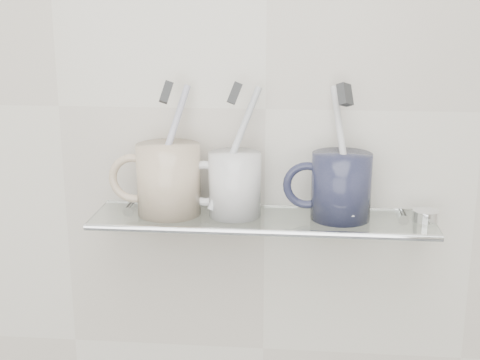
# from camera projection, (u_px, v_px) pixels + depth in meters

# --- Properties ---
(wall_back) EXTENTS (2.50, 0.00, 2.50)m
(wall_back) POSITION_uv_depth(u_px,v_px,m) (266.00, 109.00, 1.00)
(wall_back) COLOR #BEB6A8
(wall_back) RESTS_ON ground
(shelf_glass) EXTENTS (0.50, 0.12, 0.01)m
(shelf_glass) POSITION_uv_depth(u_px,v_px,m) (262.00, 220.00, 0.98)
(shelf_glass) COLOR silver
(shelf_glass) RESTS_ON wall_back
(shelf_rail) EXTENTS (0.50, 0.01, 0.01)m
(shelf_rail) POSITION_uv_depth(u_px,v_px,m) (260.00, 232.00, 0.93)
(shelf_rail) COLOR silver
(shelf_rail) RESTS_ON shelf_glass
(bracket_left) EXTENTS (0.02, 0.03, 0.02)m
(bracket_left) POSITION_uv_depth(u_px,v_px,m) (131.00, 213.00, 1.05)
(bracket_left) COLOR silver
(bracket_left) RESTS_ON wall_back
(bracket_right) EXTENTS (0.02, 0.03, 0.02)m
(bracket_right) POSITION_uv_depth(u_px,v_px,m) (402.00, 221.00, 1.01)
(bracket_right) COLOR silver
(bracket_right) RESTS_ON wall_back
(mug_left) EXTENTS (0.12, 0.12, 0.10)m
(mug_left) POSITION_uv_depth(u_px,v_px,m) (169.00, 179.00, 0.98)
(mug_left) COLOR beige
(mug_left) RESTS_ON shelf_glass
(mug_left_handle) EXTENTS (0.07, 0.01, 0.07)m
(mug_left_handle) POSITION_uv_depth(u_px,v_px,m) (134.00, 178.00, 0.99)
(mug_left_handle) COLOR beige
(mug_left_handle) RESTS_ON mug_left
(toothbrush_left) EXTENTS (0.06, 0.07, 0.18)m
(toothbrush_left) POSITION_uv_depth(u_px,v_px,m) (168.00, 147.00, 0.97)
(toothbrush_left) COLOR silver
(toothbrush_left) RESTS_ON mug_left
(bristles_left) EXTENTS (0.02, 0.03, 0.04)m
(bristles_left) POSITION_uv_depth(u_px,v_px,m) (166.00, 92.00, 0.95)
(bristles_left) COLOR #323334
(bristles_left) RESTS_ON toothbrush_left
(mug_center) EXTENTS (0.09, 0.09, 0.09)m
(mug_center) POSITION_uv_depth(u_px,v_px,m) (235.00, 184.00, 0.98)
(mug_center) COLOR white
(mug_center) RESTS_ON shelf_glass
(mug_center_handle) EXTENTS (0.07, 0.01, 0.07)m
(mug_center_handle) POSITION_uv_depth(u_px,v_px,m) (205.00, 184.00, 0.98)
(mug_center_handle) COLOR white
(mug_center_handle) RESTS_ON mug_center
(toothbrush_center) EXTENTS (0.08, 0.05, 0.18)m
(toothbrush_center) POSITION_uv_depth(u_px,v_px,m) (235.00, 149.00, 0.96)
(toothbrush_center) COLOR silver
(toothbrush_center) RESTS_ON mug_center
(bristles_center) EXTENTS (0.02, 0.03, 0.04)m
(bristles_center) POSITION_uv_depth(u_px,v_px,m) (235.00, 93.00, 0.94)
(bristles_center) COLOR #323334
(bristles_center) RESTS_ON toothbrush_center
(mug_right) EXTENTS (0.11, 0.11, 0.10)m
(mug_right) POSITION_uv_depth(u_px,v_px,m) (341.00, 186.00, 0.96)
(mug_right) COLOR #191B35
(mug_right) RESTS_ON shelf_glass
(mug_right_handle) EXTENTS (0.07, 0.01, 0.07)m
(mug_right_handle) POSITION_uv_depth(u_px,v_px,m) (307.00, 185.00, 0.97)
(mug_right_handle) COLOR #191B35
(mug_right_handle) RESTS_ON mug_right
(toothbrush_right) EXTENTS (0.04, 0.09, 0.18)m
(toothbrush_right) POSITION_uv_depth(u_px,v_px,m) (343.00, 151.00, 0.95)
(toothbrush_right) COLOR silver
(toothbrush_right) RESTS_ON mug_right
(bristles_right) EXTENTS (0.03, 0.03, 0.04)m
(bristles_right) POSITION_uv_depth(u_px,v_px,m) (345.00, 95.00, 0.93)
(bristles_right) COLOR #323334
(bristles_right) RESTS_ON toothbrush_right
(chrome_cap) EXTENTS (0.04, 0.04, 0.02)m
(chrome_cap) POSITION_uv_depth(u_px,v_px,m) (426.00, 216.00, 0.96)
(chrome_cap) COLOR silver
(chrome_cap) RESTS_ON shelf_glass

